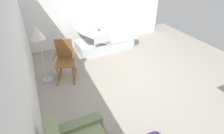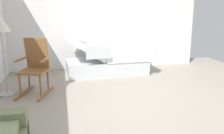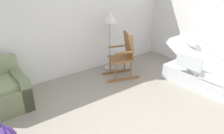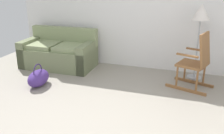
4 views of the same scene
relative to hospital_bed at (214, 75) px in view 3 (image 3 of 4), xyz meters
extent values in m
plane|color=gray|center=(-2.23, -0.06, -0.31)|extent=(7.24, 7.24, 0.00)
cube|color=white|center=(-2.23, 2.46, 1.04)|extent=(5.99, 0.10, 2.70)
cube|color=silver|center=(0.00, 0.01, -0.14)|extent=(0.99, 1.98, 0.35)
cube|color=white|center=(-0.03, 0.51, 0.36)|extent=(0.96, 0.93, 0.62)
ellipsoid|color=white|center=(-0.04, 0.67, 0.60)|extent=(0.37, 0.50, 0.38)
cube|color=silver|center=(-0.52, 0.28, 0.32)|extent=(0.07, 0.56, 0.28)
cube|color=silver|center=(0.49, 0.34, 0.32)|extent=(0.07, 0.56, 0.28)
cylinder|color=black|center=(-0.41, 0.78, -0.26)|extent=(0.10, 0.10, 0.10)
cylinder|color=black|center=(0.31, 0.83, -0.26)|extent=(0.10, 0.10, 0.10)
cube|color=#737D57|center=(-3.38, 1.86, -0.01)|extent=(0.20, 0.85, 0.60)
cube|color=brown|center=(-1.14, 1.81, -0.29)|extent=(0.74, 0.27, 0.05)
cube|color=brown|center=(-1.27, 1.40, -0.29)|extent=(0.74, 0.27, 0.05)
cylinder|color=brown|center=(-1.44, 1.47, -0.06)|extent=(0.04, 0.04, 0.40)
cylinder|color=brown|center=(-1.32, 1.84, -0.06)|extent=(0.04, 0.04, 0.40)
cylinder|color=brown|center=(-1.09, 1.36, -0.06)|extent=(0.04, 0.04, 0.40)
cylinder|color=brown|center=(-0.97, 1.73, -0.06)|extent=(0.04, 0.04, 0.40)
cube|color=brown|center=(-1.21, 1.60, 0.14)|extent=(0.59, 0.60, 0.04)
cube|color=brown|center=(-1.02, 1.54, 0.44)|extent=(0.25, 0.45, 0.60)
cube|color=brown|center=(-1.30, 1.39, 0.36)|extent=(0.38, 0.16, 0.03)
cube|color=brown|center=(-1.16, 1.83, 0.36)|extent=(0.38, 0.16, 0.03)
cylinder|color=#B2B5BA|center=(-1.14, 2.11, -0.30)|extent=(0.28, 0.28, 0.03)
cylinder|color=#B2B5BA|center=(-1.14, 2.11, 0.29)|extent=(0.03, 0.03, 1.15)
cone|color=silver|center=(-1.14, 2.11, 1.02)|extent=(0.34, 0.34, 0.30)
torus|color=#312055|center=(-3.92, 0.77, -0.03)|extent=(0.04, 0.30, 0.30)
camera|label=1|loc=(-5.32, 2.11, 2.50)|focal=28.30mm
camera|label=2|loc=(-5.71, 1.06, 1.25)|focal=38.64mm
camera|label=3|loc=(-4.14, -2.00, 1.98)|focal=34.99mm
camera|label=4|loc=(-1.19, -3.02, 1.65)|focal=41.06mm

